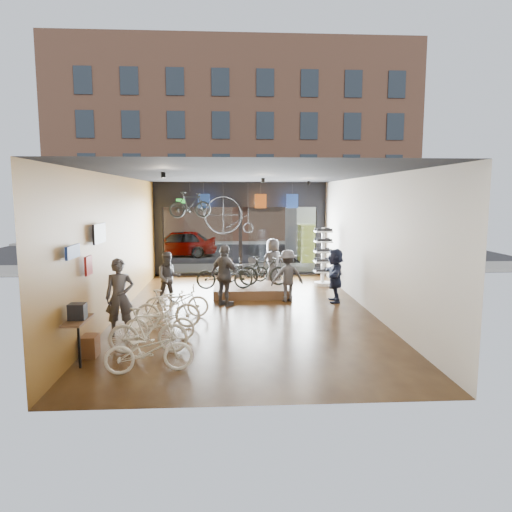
{
  "coord_description": "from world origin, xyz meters",
  "views": [
    {
      "loc": [
        -0.42,
        -12.72,
        3.24
      ],
      "look_at": [
        0.38,
        1.4,
        1.38
      ],
      "focal_mm": 32.0,
      "sensor_mm": 36.0,
      "label": 1
    }
  ],
  "objects": [
    {
      "name": "customer_0",
      "position": [
        -3.0,
        -2.16,
        0.91
      ],
      "size": [
        0.74,
        0.56,
        1.82
      ],
      "primitive_type": "imported",
      "rotation": [
        0.0,
        0.0,
        0.21
      ],
      "color": "#3F3F44",
      "rests_on": "ground_plane"
    },
    {
      "name": "street_road",
      "position": [
        0.0,
        15.0,
        -0.01
      ],
      "size": [
        30.0,
        18.0,
        0.02
      ],
      "primitive_type": "cube",
      "color": "black",
      "rests_on": "ground"
    },
    {
      "name": "sidewalk_far",
      "position": [
        0.0,
        19.0,
        0.06
      ],
      "size": [
        30.0,
        2.0,
        0.12
      ],
      "primitive_type": "cube",
      "color": "slate",
      "rests_on": "ground"
    },
    {
      "name": "ground_plane",
      "position": [
        0.0,
        0.0,
        -0.02
      ],
      "size": [
        7.0,
        12.0,
        0.04
      ],
      "primitive_type": "cube",
      "color": "black",
      "rests_on": "ground"
    },
    {
      "name": "storefront",
      "position": [
        0.0,
        6.0,
        1.9
      ],
      "size": [
        7.0,
        0.26,
        3.8
      ],
      "primitive_type": null,
      "color": "black",
      "rests_on": "ground"
    },
    {
      "name": "jersey_left",
      "position": [
        -1.44,
        5.2,
        3.05
      ],
      "size": [
        0.45,
        0.03,
        0.55
      ],
      "primitive_type": "cube",
      "color": "#1E3F99",
      "rests_on": "ceiling"
    },
    {
      "name": "floor_bike_2",
      "position": [
        -2.02,
        -2.65,
        0.41
      ],
      "size": [
        1.58,
        0.59,
        0.82
      ],
      "primitive_type": "imported",
      "rotation": [
        0.0,
        0.0,
        1.6
      ],
      "color": "beige",
      "rests_on": "ground_plane"
    },
    {
      "name": "wall_back",
      "position": [
        0.0,
        -6.02,
        1.9
      ],
      "size": [
        7.0,
        0.04,
        3.8
      ],
      "primitive_type": "cube",
      "color": "beige",
      "rests_on": "ground"
    },
    {
      "name": "sunglasses_rack",
      "position": [
        2.95,
        3.57,
        1.06
      ],
      "size": [
        0.68,
        0.58,
        2.12
      ],
      "primitive_type": null,
      "rotation": [
        0.0,
        0.0,
        -0.11
      ],
      "color": "white",
      "rests_on": "ground_plane"
    },
    {
      "name": "display_bike_right",
      "position": [
        0.08,
        2.76,
        0.72
      ],
      "size": [
        1.66,
        0.77,
        0.84
      ],
      "primitive_type": "imported",
      "rotation": [
        0.0,
        0.0,
        1.7
      ],
      "color": "black",
      "rests_on": "display_platform"
    },
    {
      "name": "display_platform",
      "position": [
        0.24,
        2.09,
        0.15
      ],
      "size": [
        2.4,
        1.8,
        0.3
      ],
      "primitive_type": "cube",
      "color": "brown",
      "rests_on": "ground_plane"
    },
    {
      "name": "wall_left",
      "position": [
        -3.52,
        0.0,
        1.9
      ],
      "size": [
        0.04,
        12.0,
        3.8
      ],
      "primitive_type": "cube",
      "color": "olive",
      "rests_on": "ground"
    },
    {
      "name": "jersey_mid",
      "position": [
        0.78,
        5.2,
        3.05
      ],
      "size": [
        0.45,
        0.03,
        0.55
      ],
      "primitive_type": "cube",
      "color": "#CC5919",
      "rests_on": "ceiling"
    },
    {
      "name": "floor_bike_0",
      "position": [
        -1.93,
        -4.51,
        0.42
      ],
      "size": [
        1.67,
        0.8,
        0.84
      ],
      "primitive_type": "imported",
      "rotation": [
        0.0,
        0.0,
        1.72
      ],
      "color": "beige",
      "rests_on": "ground_plane"
    },
    {
      "name": "display_bike_left",
      "position": [
        -0.6,
        1.64,
        0.77
      ],
      "size": [
        1.82,
        0.68,
        0.95
      ],
      "primitive_type": "imported",
      "rotation": [
        0.0,
        0.0,
        1.6
      ],
      "color": "black",
      "rests_on": "display_platform"
    },
    {
      "name": "customer_3",
      "position": [
        1.34,
        1.07,
        0.8
      ],
      "size": [
        1.14,
        0.8,
        1.61
      ],
      "primitive_type": "imported",
      "rotation": [
        0.0,
        0.0,
        3.35
      ],
      "color": "#3F3F44",
      "rests_on": "ground_plane"
    },
    {
      "name": "floor_bike_4",
      "position": [
        -1.87,
        -0.63,
        0.45
      ],
      "size": [
        1.72,
        0.64,
        0.89
      ],
      "primitive_type": "imported",
      "rotation": [
        0.0,
        0.0,
        1.6
      ],
      "color": "beige",
      "rests_on": "ground_plane"
    },
    {
      "name": "opposite_building",
      "position": [
        0.0,
        21.5,
        7.0
      ],
      "size": [
        26.0,
        5.0,
        14.0
      ],
      "primitive_type": "cube",
      "color": "brown",
      "rests_on": "ground"
    },
    {
      "name": "customer_1",
      "position": [
        -2.29,
        1.01,
        0.78
      ],
      "size": [
        0.89,
        0.76,
        1.57
      ],
      "primitive_type": "imported",
      "rotation": [
        0.0,
        0.0,
        0.25
      ],
      "color": "#3F3F44",
      "rests_on": "ground_plane"
    },
    {
      "name": "floor_bike_1",
      "position": [
        -2.12,
        -3.48,
        0.49
      ],
      "size": [
        1.64,
        0.49,
        0.98
      ],
      "primitive_type": "imported",
      "rotation": [
        0.0,
        0.0,
        1.59
      ],
      "color": "beige",
      "rests_on": "ground_plane"
    },
    {
      "name": "exit_sign",
      "position": [
        -2.4,
        5.88,
        3.05
      ],
      "size": [
        0.35,
        0.06,
        0.18
      ],
      "primitive_type": "cube",
      "color": "#198C26",
      "rests_on": "storefront"
    },
    {
      "name": "customer_2",
      "position": [
        -0.58,
        0.62,
        0.92
      ],
      "size": [
        1.09,
        1.06,
        1.83
      ],
      "primitive_type": "imported",
      "rotation": [
        0.0,
        0.0,
        2.39
      ],
      "color": "#3F3F44",
      "rests_on": "ground_plane"
    },
    {
      "name": "customer_5",
      "position": [
        2.79,
        0.94,
        0.83
      ],
      "size": [
        0.69,
        1.59,
        1.65
      ],
      "primitive_type": "imported",
      "rotation": [
        0.0,
        0.0,
        4.58
      ],
      "color": "#161C33",
      "rests_on": "ground_plane"
    },
    {
      "name": "wall_right",
      "position": [
        3.52,
        0.0,
        1.9
      ],
      "size": [
        0.04,
        12.0,
        3.8
      ],
      "primitive_type": "cube",
      "color": "beige",
      "rests_on": "ground"
    },
    {
      "name": "street_car",
      "position": [
        -3.28,
        12.0,
        0.72
      ],
      "size": [
        4.22,
        1.7,
        1.44
      ],
      "primitive_type": "imported",
      "rotation": [
        0.0,
        0.0,
        -1.57
      ],
      "color": "gray",
      "rests_on": "street_road"
    },
    {
      "name": "sidewalk_near",
      "position": [
        0.0,
        7.2,
        0.06
      ],
      "size": [
        30.0,
        2.4,
        0.12
      ],
      "primitive_type": "cube",
      "color": "slate",
      "rests_on": "ground"
    },
    {
      "name": "customer_4",
      "position": [
        1.1,
        3.36,
        0.87
      ],
      "size": [
        1.02,
        0.9,
        1.75
      ],
      "primitive_type": "imported",
      "rotation": [
        0.0,
        0.0,
        3.64
      ],
      "color": "#3F3F44",
      "rests_on": "ground_plane"
    },
    {
      "name": "wall_merch",
      "position": [
        -3.38,
        -3.5,
        1.3
      ],
      "size": [
        0.4,
        2.4,
        2.6
      ],
      "primitive_type": null,
      "color": "navy",
      "rests_on": "wall_left"
    },
    {
      "name": "floor_bike_3",
      "position": [
        -1.98,
        -1.64,
        0.49
      ],
      "size": [
        1.63,
        0.52,
        0.97
      ],
      "primitive_type": "imported",
      "rotation": [
        0.0,
        0.0,
        1.53
      ],
      "color": "beige",
      "rests_on": "ground_plane"
    },
    {
      "name": "penny_farthing",
      "position": [
        -0.38,
        4.38,
        2.5
      ],
      "size": [
        1.76,
        0.06,
        1.41
      ],
      "primitive_type": null,
      "color": "black",
      "rests_on": "ceiling"
    },
    {
      "name": "box_truck",
      "position": [
        4.01,
        11.0,
        1.35
      ],
      "size": [
        2.29,
        6.87,
        2.7
      ],
      "primitive_type": null,
      "color": "silver",
      "rests_on": "street_road"
    },
    {
      "name": "hung_bike",
      "position": [
        -1.88,
        4.2,
        2.93
      ],
      "size": [
        1.64,
        0.96,
        0.95
      ],
      "primitive_type": "imported",
      "rotation": [
        0.0,
        0.0,
        1.92
      ],
      "color": "black",
      "rests_on": "ceiling"
    },
    {
      "name": "display_bike_mid",
      "position": [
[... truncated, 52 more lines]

